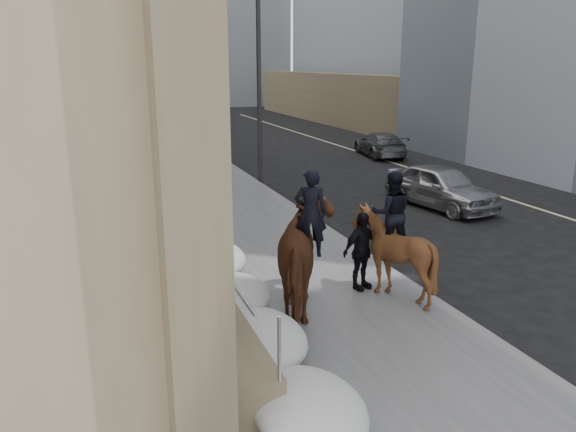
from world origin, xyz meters
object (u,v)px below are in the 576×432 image
Objects in this scene: car_grey at (380,144)px; mounted_horse_right at (392,247)px; pedestrian at (361,251)px; mounted_horse_left at (308,252)px; car_silver at (441,186)px.

mounted_horse_right is at bearing 71.31° from car_grey.
car_grey is at bearing 42.02° from pedestrian.
pedestrian is at bearing -139.14° from mounted_horse_left.
mounted_horse_right is 0.60× the size of car_silver.
car_silver is at bearing 81.39° from car_grey.
mounted_horse_left reaches higher than car_grey.
mounted_horse_left is 1.71× the size of pedestrian.
car_silver is at bearing 26.10° from pedestrian.
mounted_horse_left is 1.86m from mounted_horse_right.
mounted_horse_right is at bearing -140.73° from car_silver.
car_silver is (7.43, 6.33, -0.55)m from mounted_horse_left.
mounted_horse_left is 1.11× the size of mounted_horse_right.
mounted_horse_right is 18.98m from car_grey.
pedestrian reaches higher than car_silver.
car_silver reaches higher than car_grey.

